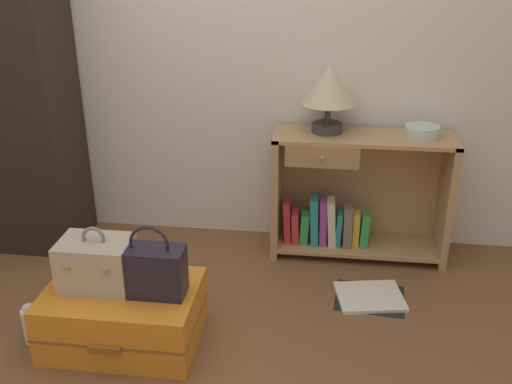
# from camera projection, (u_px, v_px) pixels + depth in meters

# --- Properties ---
(back_wall) EXTENTS (6.40, 0.10, 2.60)m
(back_wall) POSITION_uv_depth(u_px,v_px,m) (216.00, 19.00, 3.25)
(back_wall) COLOR silver
(back_wall) RESTS_ON ground_plane
(bookshelf) EXTENTS (0.99, 0.33, 0.73)m
(bookshelf) POSITION_uv_depth(u_px,v_px,m) (352.00, 198.00, 3.34)
(bookshelf) COLOR tan
(bookshelf) RESTS_ON ground_plane
(table_lamp) EXTENTS (0.29, 0.29, 0.38)m
(table_lamp) POSITION_uv_depth(u_px,v_px,m) (329.00, 88.00, 3.12)
(table_lamp) COLOR #3D3838
(table_lamp) RESTS_ON bookshelf
(bowl) EXTENTS (0.18, 0.18, 0.06)m
(bowl) POSITION_uv_depth(u_px,v_px,m) (422.00, 131.00, 3.14)
(bowl) COLOR silver
(bowl) RESTS_ON bookshelf
(suitcase_large) EXTENTS (0.69, 0.50, 0.28)m
(suitcase_large) POSITION_uv_depth(u_px,v_px,m) (124.00, 315.00, 2.66)
(suitcase_large) COLOR orange
(suitcase_large) RESTS_ON ground_plane
(train_case) EXTENTS (0.32, 0.23, 0.30)m
(train_case) POSITION_uv_depth(u_px,v_px,m) (97.00, 263.00, 2.58)
(train_case) COLOR #B7A88E
(train_case) RESTS_ON suitcase_large
(handbag) EXTENTS (0.30, 0.14, 0.33)m
(handbag) POSITION_uv_depth(u_px,v_px,m) (151.00, 270.00, 2.52)
(handbag) COLOR #231E2D
(handbag) RESTS_ON suitcase_large
(bottle) EXTENTS (0.08, 0.08, 0.19)m
(bottle) POSITION_uv_depth(u_px,v_px,m) (32.00, 325.00, 2.67)
(bottle) COLOR white
(bottle) RESTS_ON ground_plane
(open_book_on_floor) EXTENTS (0.38, 0.33, 0.02)m
(open_book_on_floor) POSITION_uv_depth(u_px,v_px,m) (370.00, 297.00, 3.02)
(open_book_on_floor) COLOR white
(open_book_on_floor) RESTS_ON ground_plane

